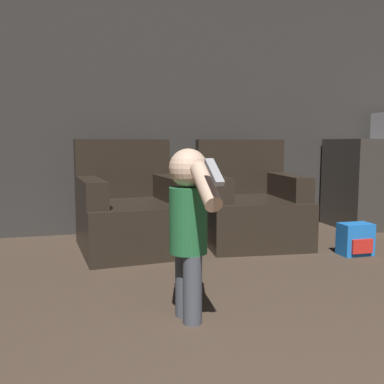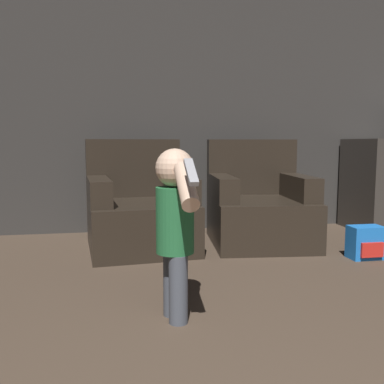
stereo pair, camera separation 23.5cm
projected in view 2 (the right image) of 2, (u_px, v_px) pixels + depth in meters
name	position (u px, v px, depth m)	size (l,w,h in m)	color
wall_back	(171.00, 98.00, 4.18)	(8.40, 0.05, 2.60)	#33302D
armchair_left	(139.00, 211.00, 3.54)	(0.90, 0.99, 0.90)	black
armchair_right	(259.00, 208.00, 3.72)	(0.90, 0.99, 0.90)	black
person_toddler	(175.00, 220.00, 2.05)	(0.18, 0.58, 0.84)	#474C56
toy_backpack	(366.00, 243.00, 3.20)	(0.25, 0.18, 0.25)	blue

